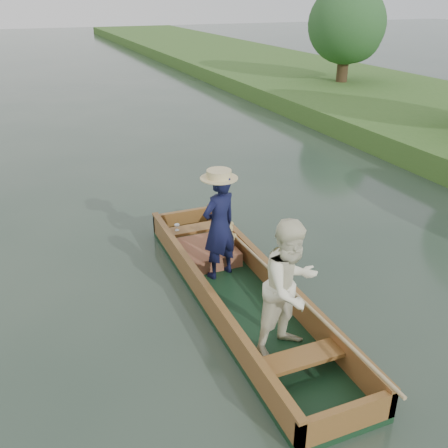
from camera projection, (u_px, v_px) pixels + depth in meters
name	position (u px, v px, depth m)	size (l,w,h in m)	color
ground	(241.00, 303.00, 6.87)	(120.00, 120.00, 0.00)	#283D30
trees_far	(44.00, 54.00, 12.78)	(22.76, 15.35, 4.24)	#47331E
punt	(249.00, 274.00, 6.48)	(1.12, 5.19, 1.73)	#13321B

